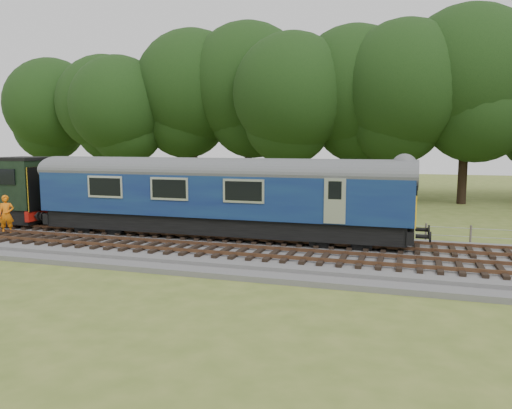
% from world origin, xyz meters
% --- Properties ---
extents(ground, '(120.00, 120.00, 0.00)m').
position_xyz_m(ground, '(0.00, 0.00, 0.00)').
color(ground, '#546726').
rests_on(ground, ground).
extents(ballast, '(70.00, 7.00, 0.35)m').
position_xyz_m(ballast, '(0.00, 0.00, 0.17)').
color(ballast, '#4C4C4F').
rests_on(ballast, ground).
extents(track_north, '(67.20, 2.40, 0.21)m').
position_xyz_m(track_north, '(0.00, 1.40, 0.42)').
color(track_north, black).
rests_on(track_north, ballast).
extents(track_south, '(67.20, 2.40, 0.21)m').
position_xyz_m(track_south, '(0.00, -1.60, 0.42)').
color(track_south, black).
rests_on(track_south, ballast).
extents(fence, '(64.00, 0.12, 1.00)m').
position_xyz_m(fence, '(0.00, 4.50, 0.00)').
color(fence, '#6B6054').
rests_on(fence, ground).
extents(tree_line, '(70.00, 8.00, 18.00)m').
position_xyz_m(tree_line, '(0.00, 22.00, 0.00)').
color(tree_line, black).
rests_on(tree_line, ground).
extents(dmu_railcar, '(18.05, 2.86, 3.88)m').
position_xyz_m(dmu_railcar, '(-3.57, 1.40, 2.61)').
color(dmu_railcar, black).
rests_on(dmu_railcar, ground).
extents(worker, '(0.85, 0.79, 1.95)m').
position_xyz_m(worker, '(-13.85, -0.96, 1.32)').
color(worker, orange).
rests_on(worker, ballast).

